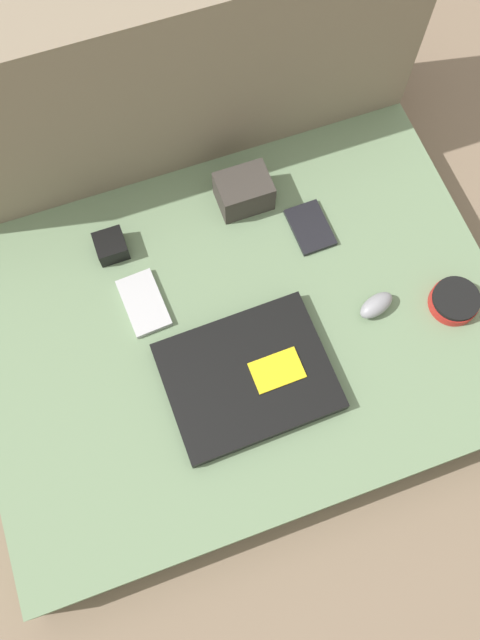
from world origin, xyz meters
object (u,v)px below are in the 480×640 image
phone_black (310,227)px  camera_pouch (244,191)px  computer_mouse (376,305)px  speaker_puck (454,301)px  phone_silver (144,303)px  laptop (248,376)px  charger_brick (111,246)px

phone_black → camera_pouch: (-0.10, 0.10, 0.03)m
computer_mouse → speaker_puck: computer_mouse is taller
computer_mouse → phone_silver: size_ratio=0.63×
phone_silver → phone_black: size_ratio=1.18×
laptop → speaker_puck: size_ratio=3.24×
speaker_puck → phone_silver: speaker_puck is taller
laptop → charger_brick: charger_brick is taller
phone_black → charger_brick: 0.39m
camera_pouch → charger_brick: bearing=-176.0°
speaker_puck → camera_pouch: size_ratio=0.88×
phone_black → computer_mouse: bearing=-77.0°
camera_pouch → computer_mouse: bearing=-63.3°
computer_mouse → speaker_puck: bearing=-32.6°
laptop → phone_black: bearing=47.0°
camera_pouch → charger_brick: camera_pouch is taller
speaker_puck → phone_silver: size_ratio=0.73×
phone_silver → laptop: bearing=-59.7°
laptop → phone_black: (0.22, 0.25, -0.01)m
speaker_puck → camera_pouch: (-0.29, 0.34, 0.02)m
phone_black → charger_brick: (-0.38, 0.08, 0.01)m
camera_pouch → phone_black: bearing=-45.6°
phone_silver → computer_mouse: bearing=-24.4°
speaker_puck → charger_brick: (-0.57, 0.32, 0.00)m
speaker_puck → phone_black: size_ratio=0.86×
laptop → phone_silver: size_ratio=2.35×
laptop → phone_black: size_ratio=2.78×
phone_silver → camera_pouch: (0.25, 0.15, 0.03)m
laptop → charger_brick: (-0.16, 0.33, 0.01)m
laptop → phone_silver: (-0.14, 0.20, -0.01)m
camera_pouch → charger_brick: 0.28m
laptop → phone_silver: 0.24m
speaker_puck → phone_silver: (-0.55, 0.20, -0.01)m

